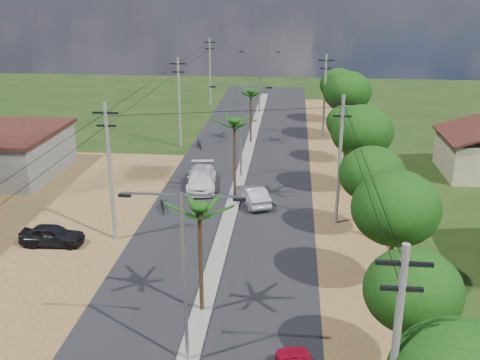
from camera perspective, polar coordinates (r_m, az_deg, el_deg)
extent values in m
cube|color=black|center=(38.93, -1.30, -4.54)|extent=(12.00, 110.00, 0.04)
cube|color=#605E56|center=(41.65, -0.82, -2.78)|extent=(1.00, 90.00, 0.18)
cube|color=brown|center=(38.93, 11.27, -4.94)|extent=(5.00, 90.00, 0.03)
cylinder|color=black|center=(25.12, 16.65, -15.04)|extent=(0.28, 0.28, 3.85)
ellipsoid|color=black|center=(23.98, 17.15, -10.68)|extent=(4.00, 4.00, 3.40)
cylinder|color=black|center=(30.98, 15.11, -7.22)|extent=(0.28, 0.28, 4.55)
ellipsoid|color=black|center=(29.93, 15.55, -2.76)|extent=(4.60, 4.60, 3.91)
cylinder|color=black|center=(37.35, 12.98, -2.77)|extent=(0.28, 0.28, 4.06)
ellipsoid|color=black|center=(36.56, 13.25, 0.60)|extent=(4.20, 4.20, 3.57)
cylinder|color=black|center=(44.73, 12.05, 1.48)|extent=(0.28, 0.28, 4.76)
ellipsoid|color=black|center=(43.99, 12.30, 4.85)|extent=(4.80, 4.80, 4.08)
cylinder|color=black|center=(52.47, 10.67, 3.58)|extent=(0.28, 0.28, 3.64)
ellipsoid|color=black|center=(51.96, 10.82, 5.79)|extent=(3.80, 3.80, 3.23)
cylinder|color=black|center=(60.10, 10.67, 6.20)|extent=(0.28, 0.28, 4.90)
ellipsoid|color=black|center=(59.54, 10.83, 8.82)|extent=(5.00, 5.00, 4.25)
cylinder|color=black|center=(67.93, 9.85, 7.51)|extent=(0.28, 0.28, 4.34)
ellipsoid|color=black|center=(67.47, 9.97, 9.57)|extent=(4.40, 4.40, 3.74)
cylinder|color=black|center=(27.87, -4.01, -8.23)|extent=(0.22, 0.22, 5.80)
cylinder|color=black|center=(42.50, -0.55, 1.99)|extent=(0.22, 0.22, 6.20)
cylinder|color=black|center=(57.99, 1.11, 6.36)|extent=(0.22, 0.22, 5.50)
cylinder|color=gray|center=(23.89, -5.64, -10.29)|extent=(0.16, 0.16, 8.00)
cube|color=gray|center=(22.03, -2.90, -1.63)|extent=(2.40, 0.08, 0.08)
cube|color=gray|center=(22.49, -8.96, -1.41)|extent=(2.40, 0.08, 0.08)
cube|color=black|center=(21.94, -0.05, -1.98)|extent=(0.50, 0.18, 0.12)
cube|color=black|center=(22.81, -11.63, -1.54)|extent=(0.50, 0.18, 0.12)
cylinder|color=gray|center=(47.04, 0.08, 4.85)|extent=(0.16, 0.16, 8.00)
cube|color=gray|center=(46.12, 1.59, 9.50)|extent=(2.40, 0.08, 0.08)
cube|color=gray|center=(46.34, -1.41, 9.55)|extent=(2.40, 0.08, 0.08)
cube|color=black|center=(46.08, 2.97, 9.35)|extent=(0.50, 0.18, 0.12)
cube|color=black|center=(46.50, -2.78, 9.45)|extent=(0.50, 0.18, 0.12)
cylinder|color=gray|center=(71.45, 1.99, 9.85)|extent=(0.16, 0.16, 8.00)
cube|color=gray|center=(70.85, 3.02, 12.94)|extent=(2.40, 0.08, 0.08)
cube|color=gray|center=(70.99, 1.03, 12.97)|extent=(2.40, 0.08, 0.08)
cube|color=black|center=(70.82, 3.93, 12.83)|extent=(0.50, 0.18, 0.12)
cube|color=black|center=(71.10, 0.13, 12.90)|extent=(0.50, 0.18, 0.12)
cylinder|color=#605E56|center=(36.06, -13.04, 0.60)|extent=(0.24, 0.24, 9.00)
cube|color=black|center=(35.03, -13.52, 6.65)|extent=(1.60, 0.12, 0.12)
cube|color=black|center=(35.21, -13.42, 5.39)|extent=(1.20, 0.12, 0.12)
cylinder|color=#605E56|center=(56.63, -6.18, 7.75)|extent=(0.24, 0.24, 9.00)
cube|color=black|center=(55.99, -6.33, 11.66)|extent=(1.60, 0.12, 0.12)
cube|color=black|center=(56.10, -6.30, 10.85)|extent=(1.20, 0.12, 0.12)
cylinder|color=#605E56|center=(77.01, -3.07, 10.90)|extent=(0.24, 0.24, 9.00)
cube|color=black|center=(76.54, -3.12, 13.79)|extent=(1.60, 0.12, 0.12)
cube|color=black|center=(76.62, -3.11, 13.19)|extent=(1.20, 0.12, 0.12)
cube|color=black|center=(16.45, 16.36, -8.15)|extent=(1.60, 0.12, 0.12)
cube|color=black|center=(16.82, 16.10, -10.57)|extent=(1.20, 0.12, 0.12)
cylinder|color=#605E56|center=(38.19, 10.08, 1.86)|extent=(0.24, 0.24, 9.00)
cube|color=black|center=(37.23, 10.43, 7.60)|extent=(1.60, 0.12, 0.12)
cube|color=black|center=(37.39, 10.35, 6.40)|extent=(1.20, 0.12, 0.12)
cylinder|color=#605E56|center=(59.51, 8.56, 8.21)|extent=(0.24, 0.24, 9.00)
cube|color=black|center=(58.90, 8.75, 11.93)|extent=(1.60, 0.12, 0.12)
cube|color=black|center=(59.00, 8.71, 11.16)|extent=(1.20, 0.12, 0.12)
imported|color=gray|center=(42.14, 1.34, -1.60)|extent=(3.03, 4.57, 1.43)
imported|color=silver|center=(45.59, -3.93, 0.13)|extent=(2.87, 5.77, 1.61)
imported|color=black|center=(37.64, -18.53, -5.37)|extent=(4.07, 1.78, 1.36)
imported|color=black|center=(41.39, -7.88, -2.50)|extent=(1.21, 2.02, 1.00)
imported|color=black|center=(56.60, -4.18, 3.65)|extent=(1.12, 1.75, 1.02)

